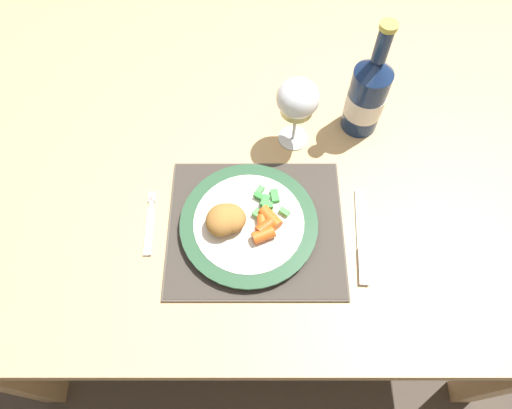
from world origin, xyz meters
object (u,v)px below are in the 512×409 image
object	(u,v)px
wine_glass	(298,101)
bottle	(368,95)
dinner_plate	(249,224)
table_knife	(362,244)
dining_table	(259,166)
fork	(150,227)

from	to	relation	value
wine_glass	bottle	distance (m)	0.15
dinner_plate	table_knife	world-z (taller)	dinner_plate
dining_table	fork	xyz separation A→B (m)	(-0.21, -0.20, 0.09)
dining_table	dinner_plate	xyz separation A→B (m)	(-0.02, -0.20, 0.10)
table_knife	dining_table	bearing A→B (deg)	129.61
table_knife	wine_glass	distance (m)	0.30
dining_table	bottle	size ratio (longest dim) A/B	5.14
table_knife	bottle	distance (m)	0.30
dinner_plate	fork	xyz separation A→B (m)	(-0.19, -0.00, -0.01)
wine_glass	fork	bearing A→B (deg)	-143.34
dining_table	bottle	world-z (taller)	bottle
fork	table_knife	xyz separation A→B (m)	(0.40, -0.04, 0.00)
dining_table	wine_glass	world-z (taller)	wine_glass
dining_table	wine_glass	bearing A→B (deg)	10.63
wine_glass	bottle	bearing A→B (deg)	15.59
bottle	dining_table	bearing A→B (deg)	-166.05
fork	bottle	size ratio (longest dim) A/B	0.51
dining_table	dinner_plate	bearing A→B (deg)	-95.84
dining_table	dinner_plate	size ratio (longest dim) A/B	5.25
dining_table	table_knife	distance (m)	0.31
dinner_plate	bottle	size ratio (longest dim) A/B	0.98
dining_table	wine_glass	size ratio (longest dim) A/B	8.25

